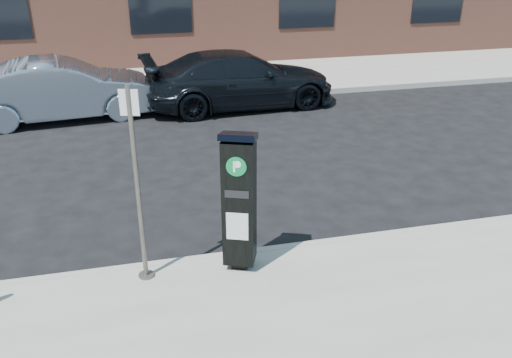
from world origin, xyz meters
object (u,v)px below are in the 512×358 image
object	(u,v)px
parking_kiosk	(239,200)
car_dark	(240,79)
sign_pole	(138,189)
car_silver	(62,90)

from	to	relation	value
parking_kiosk	car_dark	xyz separation A→B (m)	(1.66, 7.75, -0.41)
parking_kiosk	sign_pole	bearing A→B (deg)	-160.86
parking_kiosk	car_dark	bearing A→B (deg)	99.41
sign_pole	car_silver	world-z (taller)	sign_pole
car_silver	sign_pole	bearing A→B (deg)	-174.56
sign_pole	parking_kiosk	bearing A→B (deg)	14.53
parking_kiosk	car_dark	world-z (taller)	parking_kiosk
car_silver	car_dark	world-z (taller)	car_silver
car_silver	car_dark	distance (m)	4.49
parking_kiosk	car_dark	size ratio (longest dim) A/B	0.38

